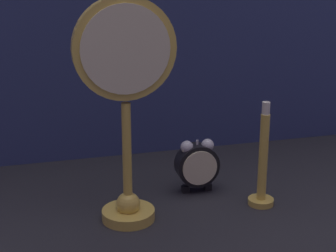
% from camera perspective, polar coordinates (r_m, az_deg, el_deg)
% --- Properties ---
extents(ground_plane, '(4.00, 4.00, 0.00)m').
position_cam_1_polar(ground_plane, '(0.87, 1.40, -10.01)').
color(ground_plane, '#232328').
extents(pocket_watch_on_stand, '(0.15, 0.08, 0.37)m').
position_cam_1_polar(pocket_watch_on_stand, '(0.82, -4.32, 3.12)').
color(pocket_watch_on_stand, gold).
rests_on(pocket_watch_on_stand, ground_plane).
extents(alarm_clock_twin_bell, '(0.07, 0.03, 0.09)m').
position_cam_1_polar(alarm_clock_twin_bell, '(0.96, 2.98, -3.80)').
color(alarm_clock_twin_bell, black).
rests_on(alarm_clock_twin_bell, ground_plane).
extents(brass_candlestick, '(0.04, 0.04, 0.18)m').
position_cam_1_polar(brass_candlestick, '(0.92, 9.58, -4.40)').
color(brass_candlestick, gold).
rests_on(brass_candlestick, ground_plane).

